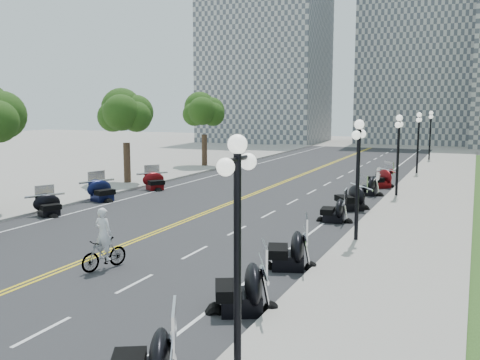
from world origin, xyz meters
The scene contains 45 objects.
ground centered at (0.00, 0.00, 0.00)m, with size 160.00×160.00×0.00m, color gray.
road centered at (0.00, 10.00, 0.00)m, with size 16.00×90.00×0.01m, color #333335.
centerline_yellow_a centered at (-0.12, 10.00, 0.01)m, with size 0.12×90.00×0.00m, color yellow.
centerline_yellow_b centered at (0.12, 10.00, 0.01)m, with size 0.12×90.00×0.00m, color yellow.
edge_line_north centered at (6.40, 10.00, 0.01)m, with size 0.12×90.00×0.00m, color white.
edge_line_south centered at (-6.40, 10.00, 0.01)m, with size 0.12×90.00×0.00m, color white.
lane_dash_4 centered at (3.20, -8.00, 0.01)m, with size 0.12×2.00×0.00m, color white.
lane_dash_5 centered at (3.20, -4.00, 0.01)m, with size 0.12×2.00×0.00m, color white.
lane_dash_6 centered at (3.20, 0.00, 0.01)m, with size 0.12×2.00×0.00m, color white.
lane_dash_7 centered at (3.20, 4.00, 0.01)m, with size 0.12×2.00×0.00m, color white.
lane_dash_8 centered at (3.20, 8.00, 0.01)m, with size 0.12×2.00×0.00m, color white.
lane_dash_9 centered at (3.20, 12.00, 0.01)m, with size 0.12×2.00×0.00m, color white.
lane_dash_10 centered at (3.20, 16.00, 0.01)m, with size 0.12×2.00×0.00m, color white.
lane_dash_11 centered at (3.20, 20.00, 0.01)m, with size 0.12×2.00×0.00m, color white.
lane_dash_12 centered at (3.20, 24.00, 0.01)m, with size 0.12×2.00×0.00m, color white.
lane_dash_13 centered at (3.20, 28.00, 0.01)m, with size 0.12×2.00×0.00m, color white.
lane_dash_14 centered at (3.20, 32.00, 0.01)m, with size 0.12×2.00×0.00m, color white.
lane_dash_15 centered at (3.20, 36.00, 0.01)m, with size 0.12×2.00×0.00m, color white.
lane_dash_16 centered at (3.20, 40.00, 0.01)m, with size 0.12×2.00×0.00m, color white.
lane_dash_17 centered at (3.20, 44.00, 0.01)m, with size 0.12×2.00×0.00m, color white.
lane_dash_18 centered at (3.20, 48.00, 0.01)m, with size 0.12×2.00×0.00m, color white.
lane_dash_19 centered at (3.20, 52.00, 0.01)m, with size 0.12×2.00×0.00m, color white.
sidewalk_north centered at (10.50, 10.00, 0.07)m, with size 5.00×90.00×0.15m, color #9E9991.
sidewalk_south centered at (-10.50, 10.00, 0.07)m, with size 5.00×90.00×0.15m, color #9E9991.
distant_block_a centered at (-18.00, 62.00, 13.00)m, with size 18.00×14.00×26.00m, color gray.
distant_block_b centered at (4.00, 68.00, 15.00)m, with size 16.00×12.00×30.00m, color gray.
street_lamp_1 centered at (8.60, -8.00, 2.60)m, with size 0.50×1.20×4.90m, color black, non-canonical shape.
street_lamp_2 centered at (8.60, 4.00, 2.60)m, with size 0.50×1.20×4.90m, color black, non-canonical shape.
street_lamp_3 centered at (8.60, 16.00, 2.60)m, with size 0.50×1.20×4.90m, color black, non-canonical shape.
street_lamp_4 centered at (8.60, 28.00, 2.60)m, with size 0.50×1.20×4.90m, color black, non-canonical shape.
street_lamp_5 centered at (8.60, 40.00, 2.60)m, with size 0.50×1.20×4.90m, color black, non-canonical shape.
tree_3 centered at (-10.00, 14.00, 4.75)m, with size 4.80×4.80×9.20m, color #235619, non-canonical shape.
tree_4 centered at (-10.00, 26.00, 4.75)m, with size 4.80×4.80×9.20m, color #235619, non-canonical shape.
motorcycle_n_3 centered at (7.20, -9.37, 0.72)m, with size 2.07×2.07×1.45m, color black, non-canonical shape.
motorcycle_n_4 centered at (7.25, -4.75, 0.78)m, with size 2.23×2.23×1.56m, color black, non-canonical shape.
motorcycle_n_5 centered at (7.15, -0.46, 0.76)m, with size 2.18×2.18×1.53m, color black, non-canonical shape.
motorcycle_n_7 centered at (6.76, 7.61, 0.67)m, with size 1.91×1.91×1.34m, color black, non-canonical shape.
motorcycle_n_8 centered at (6.86, 10.94, 0.78)m, with size 2.23×2.23×1.56m, color black, non-canonical shape.
motorcycle_n_9 centered at (6.79, 16.23, 0.72)m, with size 2.07×2.07×1.45m, color black, non-canonical shape.
motorcycle_n_10 centered at (7.04, 19.72, 0.74)m, with size 2.10×2.10×1.47m, color #590A0C, non-canonical shape.
motorcycle_s_6 centered at (-7.04, 3.07, 0.63)m, with size 1.79×1.79×1.26m, color black, non-canonical shape.
motorcycle_s_7 centered at (-7.27, 7.66, 0.71)m, with size 2.03×2.03×1.42m, color black, non-canonical shape.
motorcycle_s_8 centered at (-6.73, 12.55, 0.67)m, with size 1.91×1.91×1.34m, color #590A0C, non-canonical shape.
bicycle centered at (1.34, -3.14, 0.55)m, with size 0.51×1.81×1.09m, color #A51414.
cyclist_rider centered at (1.34, -3.14, 2.01)m, with size 0.67×0.44×1.84m, color silver.
Camera 1 is at (12.95, -17.69, 5.67)m, focal length 40.00 mm.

